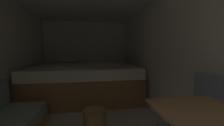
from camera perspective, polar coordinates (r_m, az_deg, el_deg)
ground_plane at (r=2.50m, az=-11.63°, el=-23.16°), size 7.08×7.08×0.00m
wall_back at (r=4.77m, az=-10.59°, el=3.56°), size 2.77×0.05×2.14m
wall_right at (r=2.54m, az=20.29°, el=2.34°), size 0.05×5.08×2.14m
bed at (r=3.76m, az=-10.88°, el=-7.03°), size 2.55×2.04×0.98m
wicker_basket at (r=2.35m, az=-7.22°, el=-21.42°), size 0.35×0.35×0.26m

